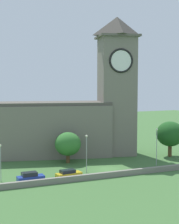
{
  "coord_description": "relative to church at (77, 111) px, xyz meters",
  "views": [
    {
      "loc": [
        -32.02,
        -65.99,
        17.89
      ],
      "look_at": [
        -1.42,
        5.88,
        11.08
      ],
      "focal_mm": 59.75,
      "sensor_mm": 36.0,
      "label": 1
    }
  ],
  "objects": [
    {
      "name": "streetlamp_central",
      "position": [
        11.29,
        -16.7,
        -5.29
      ],
      "size": [
        0.44,
        0.44,
        7.83
      ],
      "color": "#9EA0A5",
      "rests_on": "ground"
    },
    {
      "name": "car_blue",
      "position": [
        -16.11,
        -19.2,
        -9.47
      ],
      "size": [
        4.73,
        2.22,
        1.91
      ],
      "color": "#233D9E",
      "rests_on": "ground"
    },
    {
      "name": "streetlamp_west_mid",
      "position": [
        -4.41,
        -16.48,
        -5.55
      ],
      "size": [
        0.44,
        0.44,
        7.36
      ],
      "color": "#9EA0A5",
      "rests_on": "ground"
    },
    {
      "name": "tree_by_tower",
      "position": [
        -4.82,
        -7.03,
        -6.33
      ],
      "size": [
        5.62,
        5.62,
        6.65
      ],
      "color": "brown",
      "rests_on": "ground"
    },
    {
      "name": "streetlamp_west_end",
      "position": [
        -20.66,
        -16.23,
        -5.98
      ],
      "size": [
        0.44,
        0.44,
        6.61
      ],
      "color": "#9EA0A5",
      "rests_on": "ground"
    },
    {
      "name": "quay_barrier",
      "position": [
        0.53,
        -21.4,
        -9.91
      ],
      "size": [
        58.61,
        0.7,
        1.04
      ],
      "primitive_type": "cube",
      "color": "gray",
      "rests_on": "ground"
    },
    {
      "name": "car_yellow",
      "position": [
        -9.06,
        -19.16,
        -9.59
      ],
      "size": [
        4.92,
        2.47,
        1.66
      ],
      "color": "gold",
      "rests_on": "ground"
    },
    {
      "name": "church",
      "position": [
        0.0,
        0.0,
        0.0
      ],
      "size": [
        35.78,
        17.17,
        32.6
      ],
      "color": "slate",
      "rests_on": "ground"
    },
    {
      "name": "tree_riverside_east",
      "position": [
        19.39,
        -9.97,
        -5.17
      ],
      "size": [
        6.45,
        6.45,
        8.2
      ],
      "color": "brown",
      "rests_on": "ground"
    },
    {
      "name": "ground_plane",
      "position": [
        0.53,
        -0.54,
        -10.43
      ],
      "size": [
        200.0,
        200.0,
        0.0
      ],
      "primitive_type": "plane",
      "color": "#3D6633"
    }
  ]
}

